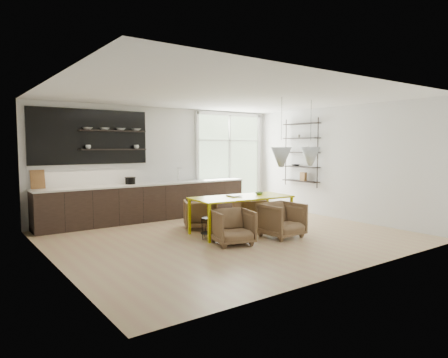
# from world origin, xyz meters

# --- Properties ---
(room) EXTENTS (7.02, 6.01, 2.91)m
(room) POSITION_xyz_m (0.58, 1.10, 1.46)
(room) COLOR tan
(room) RESTS_ON ground
(kitchen_run) EXTENTS (5.54, 0.69, 2.75)m
(kitchen_run) POSITION_xyz_m (-0.69, 2.69, 0.60)
(kitchen_run) COLOR black
(kitchen_run) RESTS_ON ground
(right_shelving) EXTENTS (0.26, 1.22, 1.90)m
(right_shelving) POSITION_xyz_m (3.36, 1.17, 1.65)
(right_shelving) COLOR black
(right_shelving) RESTS_ON ground
(dining_table) EXTENTS (2.25, 1.16, 0.79)m
(dining_table) POSITION_xyz_m (0.38, 0.12, 0.74)
(dining_table) COLOR #B4B102
(dining_table) RESTS_ON ground
(armchair_back_left) EXTENTS (0.94, 0.95, 0.66)m
(armchair_back_left) POSITION_xyz_m (-0.09, 1.07, 0.33)
(armchair_back_left) COLOR brown
(armchair_back_left) RESTS_ON ground
(armchair_back_right) EXTENTS (0.86, 0.87, 0.62)m
(armchair_back_right) POSITION_xyz_m (1.14, 0.77, 0.31)
(armchair_back_right) COLOR brown
(armchair_back_right) RESTS_ON ground
(armchair_front_left) EXTENTS (0.88, 0.89, 0.67)m
(armchair_front_left) POSITION_xyz_m (-0.39, -0.58, 0.34)
(armchair_front_left) COLOR brown
(armchair_front_left) RESTS_ON ground
(armchair_front_right) EXTENTS (0.79, 0.81, 0.72)m
(armchair_front_right) POSITION_xyz_m (0.79, -0.71, 0.36)
(armchair_front_right) COLOR brown
(armchair_front_right) RESTS_ON ground
(wire_stool) EXTENTS (0.34, 0.34, 0.43)m
(wire_stool) POSITION_xyz_m (-0.51, 0.05, 0.28)
(wire_stool) COLOR black
(wire_stool) RESTS_ON ground
(table_book) EXTENTS (0.27, 0.34, 0.03)m
(table_book) POSITION_xyz_m (0.14, 0.23, 0.81)
(table_book) COLOR white
(table_book) RESTS_ON dining_table
(table_bowl) EXTENTS (0.18, 0.18, 0.06)m
(table_bowl) POSITION_xyz_m (0.92, 0.17, 0.82)
(table_bowl) COLOR #5D8254
(table_bowl) RESTS_ON dining_table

